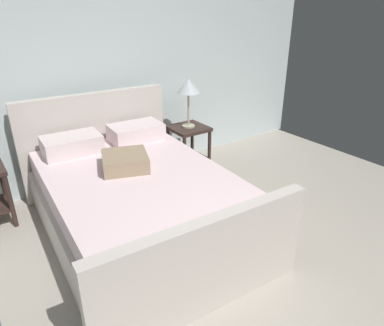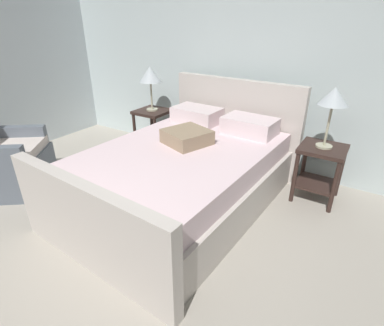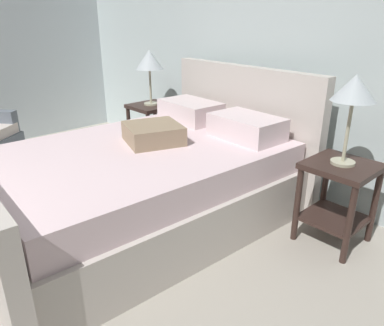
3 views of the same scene
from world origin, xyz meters
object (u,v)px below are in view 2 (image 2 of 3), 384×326
object	(u,v)px
nightstand_left	(153,124)
armchair	(4,161)
bed	(184,172)
nightstand_right	(320,165)
table_lamp_left	(150,76)
table_lamp_right	(334,99)

from	to	relation	value
nightstand_left	armchair	xyz separation A→B (m)	(-0.66, -1.77, -0.06)
bed	armchair	bearing A→B (deg)	-154.95
bed	nightstand_right	bearing A→B (deg)	34.97
bed	nightstand_left	xyz separation A→B (m)	(-1.16, 0.92, 0.06)
table_lamp_left	table_lamp_right	bearing A→B (deg)	-2.88
table_lamp_right	table_lamp_left	size ratio (longest dim) A/B	1.01
table_lamp_right	table_lamp_left	world-z (taller)	table_lamp_right
armchair	nightstand_left	bearing A→B (deg)	69.55
nightstand_left	bed	bearing A→B (deg)	-38.56
table_lamp_left	armchair	bearing A→B (deg)	-110.45
nightstand_right	table_lamp_left	bearing A→B (deg)	177.12
table_lamp_left	nightstand_left	bearing A→B (deg)	-45.00
table_lamp_right	armchair	distance (m)	3.48
armchair	table_lamp_left	bearing A→B (deg)	69.55
bed	armchair	size ratio (longest dim) A/B	2.37
nightstand_right	nightstand_left	world-z (taller)	same
nightstand_right	table_lamp_left	size ratio (longest dim) A/B	1.01
nightstand_right	nightstand_left	xyz separation A→B (m)	(-2.31, 0.12, 0.00)
table_lamp_right	armchair	world-z (taller)	table_lamp_right
bed	nightstand_left	distance (m)	1.48
nightstand_left	armchair	size ratio (longest dim) A/B	0.59
table_lamp_right	table_lamp_left	bearing A→B (deg)	177.12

